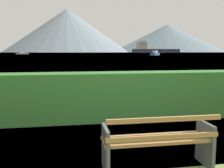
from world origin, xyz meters
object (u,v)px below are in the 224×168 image
Objects in this scene: fishing_boat_near at (22,53)px; tender_far at (155,54)px; park_bench at (158,142)px; cargo_ship_large at (153,49)px.

tender_far reaches higher than fishing_boat_near.
park_bench is 0.23× the size of fishing_boat_near.
tender_far is (36.92, 106.11, 0.33)m from park_bench.
fishing_boat_near is 87.68m from tender_far.
park_bench is at bearing -109.18° from tender_far.
fishing_boat_near reaches higher than park_bench.
cargo_ship_large is (107.69, 317.74, 3.75)m from park_bench.
cargo_ship_large reaches higher than fishing_boat_near.
tender_far reaches higher than park_bench.
park_bench is 335.51m from cargo_ship_large.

